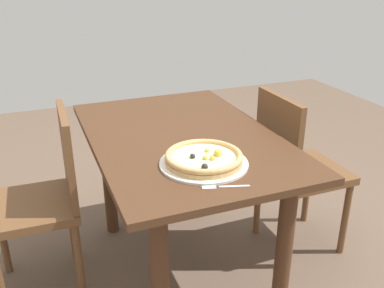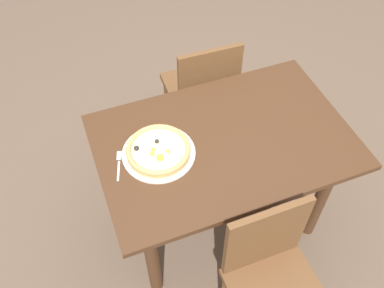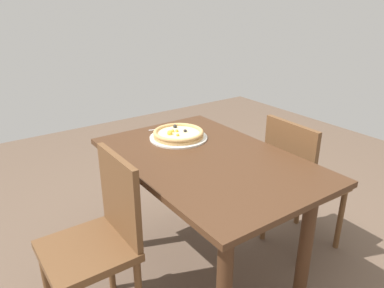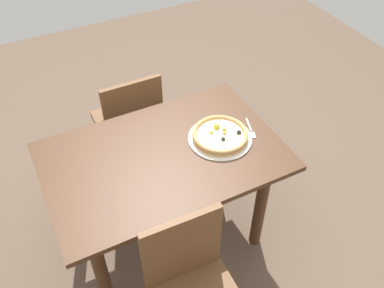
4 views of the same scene
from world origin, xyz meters
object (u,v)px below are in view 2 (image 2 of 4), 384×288
(chair_near, at_px, (272,279))
(dining_table, at_px, (223,157))
(fork, at_px, (119,163))
(pizza, at_px, (158,150))
(chair_far, at_px, (202,90))
(plate, at_px, (159,153))

(chair_near, bearing_deg, dining_table, -92.09)
(chair_near, height_order, fork, chair_near)
(chair_near, bearing_deg, pizza, -65.07)
(fork, bearing_deg, chair_near, -125.91)
(dining_table, distance_m, chair_far, 0.65)
(dining_table, distance_m, chair_near, 0.63)
(chair_near, relative_size, chair_far, 1.00)
(dining_table, relative_size, chair_near, 1.39)
(dining_table, distance_m, fork, 0.54)
(chair_near, distance_m, fork, 0.87)
(pizza, bearing_deg, chair_near, -65.01)
(dining_table, xyz_separation_m, plate, (-0.32, 0.03, 0.14))
(pizza, bearing_deg, plate, 29.09)
(pizza, bearing_deg, chair_far, 51.95)
(chair_far, xyz_separation_m, fork, (-0.65, -0.58, 0.27))
(plate, bearing_deg, dining_table, -5.28)
(chair_far, xyz_separation_m, pizza, (-0.46, -0.59, 0.30))
(fork, bearing_deg, chair_far, -31.04)
(chair_near, relative_size, pizza, 2.94)
(plate, relative_size, fork, 2.14)
(dining_table, xyz_separation_m, chair_far, (0.14, 0.62, -0.13))
(dining_table, xyz_separation_m, fork, (-0.52, 0.05, 0.14))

